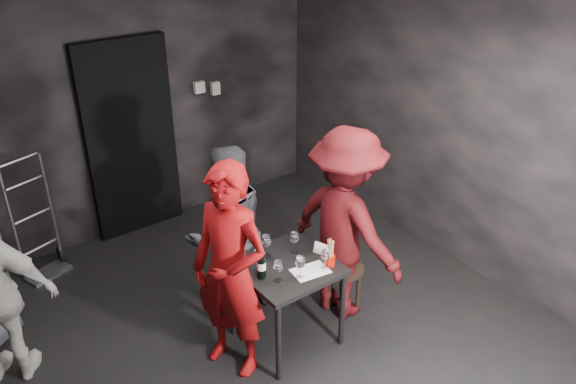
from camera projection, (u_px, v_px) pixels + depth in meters
floor at (269, 347)px, 4.64m from camera, size 4.50×5.00×0.02m
ceiling at (261, 8)px, 3.38m from camera, size 4.50×5.00×0.02m
wall_back at (125, 111)px, 5.77m from camera, size 4.50×0.04×2.70m
wall_right at (462, 133)px, 5.22m from camera, size 0.04×5.00×2.70m
doorway at (131, 139)px, 5.86m from camera, size 0.95×0.10×2.10m
wallbox_upper at (199, 87)px, 6.14m from camera, size 0.12×0.06×0.12m
wallbox_lower at (215, 88)px, 6.27m from camera, size 0.10×0.06×0.14m
hand_truck at (42, 252)px, 5.49m from camera, size 0.40×0.34×1.21m
tasting_table at (287, 275)px, 4.43m from camera, size 0.72×0.72×0.75m
stool at (344, 276)px, 4.88m from camera, size 0.34×0.34×0.47m
server_red at (229, 258)px, 4.03m from camera, size 0.71×0.85×1.99m
woman_black at (227, 229)px, 4.72m from camera, size 0.80×0.44×1.64m
man_maroon at (346, 212)px, 4.62m from camera, size 0.76×1.35×1.99m
tasting_mat at (310, 271)px, 4.30m from camera, size 0.31×0.23×0.00m
wine_glass_a at (278, 270)px, 4.15m from camera, size 0.07×0.07×0.19m
wine_glass_b at (258, 259)px, 4.26m from camera, size 0.10×0.10×0.21m
wine_glass_c at (266, 245)px, 4.43m from camera, size 0.10×0.10×0.21m
wine_glass_d at (300, 266)px, 4.18m from camera, size 0.10×0.10×0.20m
wine_glass_e at (325, 259)px, 4.29m from camera, size 0.09×0.09×0.18m
wine_glass_f at (294, 241)px, 4.50m from camera, size 0.10×0.10×0.20m
wine_bottle at (261, 266)px, 4.19m from camera, size 0.07×0.07×0.27m
breadstick_cup at (330, 253)px, 4.32m from camera, size 0.08×0.08×0.25m
reserved_card at (321, 249)px, 4.49m from camera, size 0.11×0.14×0.09m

